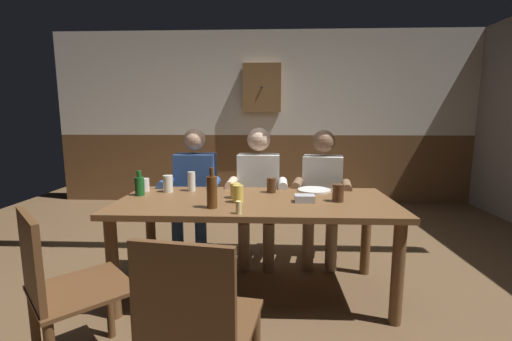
{
  "coord_description": "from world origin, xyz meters",
  "views": [
    {
      "loc": [
        0.1,
        -2.52,
        1.31
      ],
      "look_at": [
        0.0,
        0.04,
        0.91
      ],
      "focal_mm": 24.01,
      "sensor_mm": 36.0,
      "label": 1
    }
  ],
  "objects": [
    {
      "name": "ground_plane",
      "position": [
        0.0,
        0.0,
        0.0
      ],
      "size": [
        7.57,
        7.57,
        0.0
      ],
      "primitive_type": "plane",
      "color": "brown"
    },
    {
      "name": "back_wall_upper",
      "position": [
        0.0,
        2.78,
        1.81
      ],
      "size": [
        6.31,
        0.12,
        1.54
      ],
      "primitive_type": "cube",
      "color": "silver"
    },
    {
      "name": "back_wall_wainscot",
      "position": [
        0.0,
        2.78,
        0.52
      ],
      "size": [
        6.31,
        0.12,
        1.04
      ],
      "primitive_type": "cube",
      "color": "brown",
      "rests_on": "ground_plane"
    },
    {
      "name": "dining_table",
      "position": [
        0.0,
        -0.1,
        0.63
      ],
      "size": [
        1.99,
        0.88,
        0.72
      ],
      "color": "brown",
      "rests_on": "ground_plane"
    },
    {
      "name": "person_0",
      "position": [
        -0.6,
        0.57,
        0.67
      ],
      "size": [
        0.51,
        0.52,
        1.21
      ],
      "rotation": [
        0.0,
        0.0,
        3.15
      ],
      "color": "#2D4C84",
      "rests_on": "ground_plane"
    },
    {
      "name": "person_1",
      "position": [
        -0.0,
        0.56,
        0.67
      ],
      "size": [
        0.53,
        0.53,
        1.22
      ],
      "rotation": [
        0.0,
        0.0,
        3.12
      ],
      "color": "silver",
      "rests_on": "ground_plane"
    },
    {
      "name": "person_2",
      "position": [
        0.58,
        0.57,
        0.66
      ],
      "size": [
        0.54,
        0.58,
        1.2
      ],
      "rotation": [
        0.0,
        0.0,
        2.96
      ],
      "color": "silver",
      "rests_on": "ground_plane"
    },
    {
      "name": "chair_empty_near_right",
      "position": [
        -0.19,
        -1.27,
        0.48
      ],
      "size": [
        0.5,
        0.5,
        0.88
      ],
      "rotation": [
        0.0,
        0.0,
        -0.16
      ],
      "color": "brown",
      "rests_on": "ground_plane"
    },
    {
      "name": "chair_empty_near_left",
      "position": [
        -0.91,
        -0.99,
        0.48
      ],
      "size": [
        0.62,
        0.62,
        0.88
      ],
      "rotation": [
        0.0,
        0.0,
        -0.79
      ],
      "color": "brown",
      "rests_on": "ground_plane"
    },
    {
      "name": "table_candle",
      "position": [
        -0.09,
        -0.47,
        0.76
      ],
      "size": [
        0.04,
        0.04,
        0.08
      ],
      "primitive_type": "cylinder",
      "color": "#F9E08C",
      "rests_on": "dining_table"
    },
    {
      "name": "condiment_caddy",
      "position": [
        0.35,
        -0.15,
        0.75
      ],
      "size": [
        0.14,
        0.1,
        0.05
      ],
      "primitive_type": "cube",
      "color": "#B2B7BC",
      "rests_on": "dining_table"
    },
    {
      "name": "plate_0",
      "position": [
        0.46,
        0.21,
        0.73
      ],
      "size": [
        0.26,
        0.26,
        0.01
      ],
      "primitive_type": "cylinder",
      "color": "white",
      "rests_on": "dining_table"
    },
    {
      "name": "bottle_0",
      "position": [
        -0.27,
        -0.34,
        0.83
      ],
      "size": [
        0.07,
        0.07,
        0.27
      ],
      "color": "#593314",
      "rests_on": "dining_table"
    },
    {
      "name": "bottle_1",
      "position": [
        -0.89,
        0.0,
        0.8
      ],
      "size": [
        0.07,
        0.07,
        0.19
      ],
      "color": "#195923",
      "rests_on": "dining_table"
    },
    {
      "name": "pint_glass_0",
      "position": [
        0.12,
        0.14,
        0.78
      ],
      "size": [
        0.07,
        0.07,
        0.12
      ],
      "primitive_type": "cylinder",
      "color": "#4C2D19",
      "rests_on": "dining_table"
    },
    {
      "name": "pint_glass_1",
      "position": [
        -0.15,
        -0.06,
        0.78
      ],
      "size": [
        0.08,
        0.08,
        0.11
      ],
      "primitive_type": "cylinder",
      "color": "#E5C64C",
      "rests_on": "dining_table"
    },
    {
      "name": "pint_glass_2",
      "position": [
        0.59,
        -0.13,
        0.78
      ],
      "size": [
        0.08,
        0.08,
        0.13
      ],
      "primitive_type": "cylinder",
      "color": "#4C2D19",
      "rests_on": "dining_table"
    },
    {
      "name": "pint_glass_3",
      "position": [
        -0.71,
        0.13,
        0.79
      ],
      "size": [
        0.08,
        0.08,
        0.13
      ],
      "primitive_type": "cylinder",
      "color": "white",
      "rests_on": "dining_table"
    },
    {
      "name": "pint_glass_4",
      "position": [
        -0.9,
        0.15,
        0.77
      ],
      "size": [
        0.08,
        0.08,
        0.1
      ],
      "primitive_type": "cylinder",
      "color": "white",
      "rests_on": "dining_table"
    },
    {
      "name": "pint_glass_5",
      "position": [
        -0.12,
        -0.19,
        0.78
      ],
      "size": [
        0.07,
        0.07,
        0.12
      ],
      "primitive_type": "cylinder",
      "color": "#E5C64C",
      "rests_on": "dining_table"
    },
    {
      "name": "pint_glass_6",
      "position": [
        -0.53,
        0.17,
        0.8
      ],
      "size": [
        0.06,
        0.06,
        0.16
      ],
      "primitive_type": "cylinder",
      "color": "white",
      "rests_on": "dining_table"
    },
    {
      "name": "wall_dart_cabinet",
      "position": [
        -0.02,
        2.65,
        1.74
      ],
      "size": [
        0.56,
        0.15,
        0.7
      ],
      "color": "brown"
    }
  ]
}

